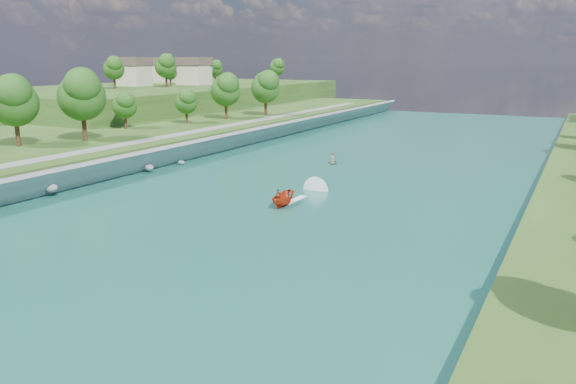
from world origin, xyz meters
The scene contains 11 objects.
ground centered at (0.00, 0.00, 0.00)m, with size 260.00×260.00×0.00m, color #2D5119.
river_water centered at (0.00, 20.00, 0.05)m, with size 55.00×240.00×0.10m, color #17574E.
berm_west centered at (-50.00, 20.00, 1.75)m, with size 45.00×240.00×3.50m, color #2D5119.
ridge_west centered at (-82.50, 95.00, 4.50)m, with size 60.00×120.00×9.00m, color #2D5119.
riprap_bank centered at (-25.87, 19.06, 1.82)m, with size 3.90×236.00×4.47m.
riverside_path centered at (-32.50, 20.00, 3.55)m, with size 3.00×200.00×0.10m, color gray.
ridge_houses centered at (-88.67, 100.00, 13.31)m, with size 29.50×29.50×8.40m.
trees_west centered at (-41.98, 11.20, 9.35)m, with size 16.98×145.60×13.88m.
trees_ridge centered at (-75.45, 98.05, 13.84)m, with size 21.25×67.92×10.86m.
motorboat centered at (1.88, 14.29, 0.86)m, with size 3.60×19.11×2.00m.
raft centered at (-3.86, 40.74, 0.48)m, with size 2.55×3.09×1.72m.
Camera 1 is at (31.99, -42.52, 16.70)m, focal length 35.00 mm.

